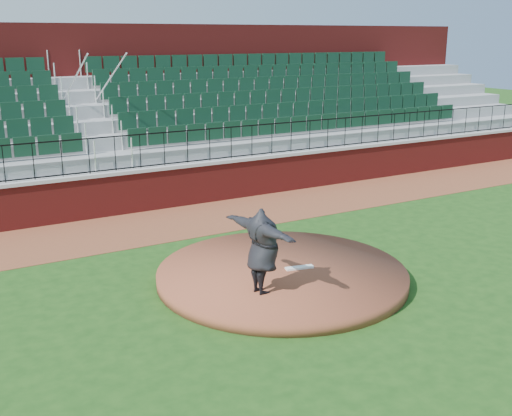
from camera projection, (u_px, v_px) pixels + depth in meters
The scene contains 10 objects.
ground at pixel (291, 283), 13.23m from camera, with size 90.00×90.00×0.00m, color #1A4212.
warning_track at pixel (188, 220), 17.74m from camera, with size 34.00×3.20×0.01m, color brown.
field_wall at pixel (166, 188), 18.91m from camera, with size 34.00×0.35×1.20m, color maroon.
wall_cap at pixel (165, 167), 18.74m from camera, with size 34.00×0.45×0.10m, color #B7B7B7.
wall_railing at pixel (164, 149), 18.59m from camera, with size 34.00×0.05×1.00m, color black, non-canonical shape.
seating_stands at pixel (133, 122), 20.73m from camera, with size 34.00×5.10×4.60m, color gray, non-canonical shape.
concourse_wall at pixel (107, 101), 22.95m from camera, with size 34.00×0.50×5.50m, color maroon.
pitchers_mound at pixel (282, 275), 13.37m from camera, with size 5.35×5.35×0.25m, color brown.
pitching_rubber at pixel (299, 268), 13.37m from camera, with size 0.62×0.15×0.04m, color white.
pitcher at pixel (262, 251), 11.91m from camera, with size 2.10×0.57×1.71m, color black.
Camera 1 is at (-6.80, -10.30, 5.09)m, focal length 43.66 mm.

